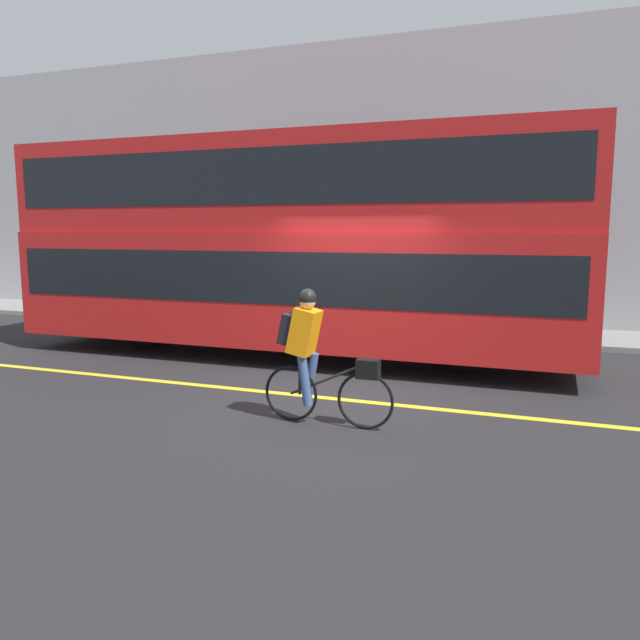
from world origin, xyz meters
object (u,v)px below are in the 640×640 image
at_px(cyclist_on_bike, 314,352).
at_px(street_sign_post, 283,264).
at_px(trash_bin, 546,314).
at_px(bus, 291,238).

xyz_separation_m(cyclist_on_bike, street_sign_post, (-3.47, 6.91, 0.60)).
bearing_deg(street_sign_post, trash_bin, 0.06).
relative_size(bus, street_sign_post, 4.15).
distance_m(bus, street_sign_post, 3.82).
relative_size(bus, trash_bin, 11.26).
height_order(bus, cyclist_on_bike, bus).
distance_m(trash_bin, street_sign_post, 6.02).
height_order(cyclist_on_bike, street_sign_post, street_sign_post).
height_order(cyclist_on_bike, trash_bin, cyclist_on_bike).
relative_size(cyclist_on_bike, street_sign_post, 0.66).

